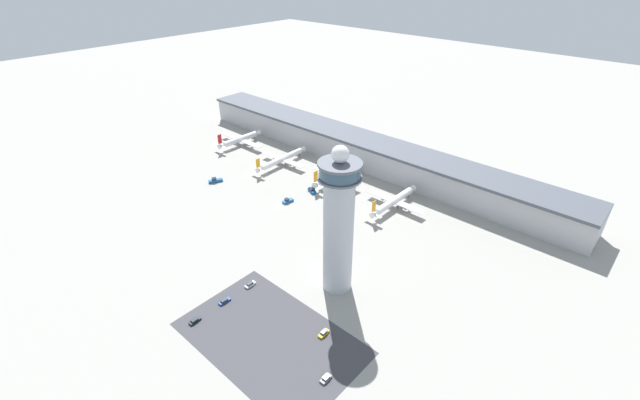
{
  "coord_description": "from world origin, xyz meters",
  "views": [
    {
      "loc": [
        144.01,
        -131.01,
        116.84
      ],
      "look_at": [
        18.53,
        9.05,
        6.58
      ],
      "focal_mm": 24.0,
      "sensor_mm": 36.0,
      "label": 1
    }
  ],
  "objects_px": {
    "airplane_gate_bravo": "(282,159)",
    "car_white_wagon": "(225,301)",
    "service_truck_baggage": "(288,201)",
    "airplane_gate_charlie": "(335,176)",
    "car_navy_sedan": "(324,333)",
    "car_red_hatchback": "(250,284)",
    "control_tower": "(338,223)",
    "service_truck_fuel": "(312,190)",
    "car_grey_coupe": "(195,321)",
    "car_maroon_suv": "(326,379)",
    "service_truck_catering": "(215,181)",
    "airplane_gate_alpha": "(240,139)",
    "airplane_gate_delta": "(394,201)"
  },
  "relations": [
    {
      "from": "car_white_wagon",
      "to": "car_red_hatchback",
      "type": "bearing_deg",
      "value": 89.54
    },
    {
      "from": "car_grey_coupe",
      "to": "car_navy_sedan",
      "type": "height_order",
      "value": "car_navy_sedan"
    },
    {
      "from": "airplane_gate_charlie",
      "to": "car_red_hatchback",
      "type": "xyz_separation_m",
      "value": [
        31.5,
        -90.69,
        -3.45
      ]
    },
    {
      "from": "airplane_gate_delta",
      "to": "service_truck_fuel",
      "type": "bearing_deg",
      "value": -159.72
    },
    {
      "from": "airplane_gate_charlie",
      "to": "car_navy_sedan",
      "type": "xyz_separation_m",
      "value": [
        70.31,
        -89.92,
        -3.46
      ]
    },
    {
      "from": "control_tower",
      "to": "service_truck_fuel",
      "type": "distance_m",
      "value": 83.14
    },
    {
      "from": "control_tower",
      "to": "airplane_gate_delta",
      "type": "bearing_deg",
      "value": 104.08
    },
    {
      "from": "car_grey_coupe",
      "to": "car_navy_sedan",
      "type": "xyz_separation_m",
      "value": [
        38.78,
        26.8,
        0.07
      ]
    },
    {
      "from": "airplane_gate_charlie",
      "to": "car_red_hatchback",
      "type": "bearing_deg",
      "value": -70.85
    },
    {
      "from": "car_red_hatchback",
      "to": "car_white_wagon",
      "type": "relative_size",
      "value": 0.99
    },
    {
      "from": "airplane_gate_charlie",
      "to": "service_truck_catering",
      "type": "bearing_deg",
      "value": -138.48
    },
    {
      "from": "airplane_gate_bravo",
      "to": "service_truck_fuel",
      "type": "height_order",
      "value": "airplane_gate_bravo"
    },
    {
      "from": "service_truck_catering",
      "to": "car_maroon_suv",
      "type": "relative_size",
      "value": 2.0
    },
    {
      "from": "service_truck_fuel",
      "to": "service_truck_baggage",
      "type": "relative_size",
      "value": 1.13
    },
    {
      "from": "car_red_hatchback",
      "to": "car_maroon_suv",
      "type": "bearing_deg",
      "value": -13.68
    },
    {
      "from": "service_truck_catering",
      "to": "airplane_gate_bravo",
      "type": "bearing_deg",
      "value": 73.86
    },
    {
      "from": "airplane_gate_bravo",
      "to": "airplane_gate_charlie",
      "type": "relative_size",
      "value": 1.24
    },
    {
      "from": "airplane_gate_bravo",
      "to": "airplane_gate_delta",
      "type": "distance_m",
      "value": 81.11
    },
    {
      "from": "service_truck_baggage",
      "to": "car_navy_sedan",
      "type": "height_order",
      "value": "service_truck_baggage"
    },
    {
      "from": "airplane_gate_bravo",
      "to": "service_truck_catering",
      "type": "xyz_separation_m",
      "value": [
        -12.13,
        -41.9,
        -2.88
      ]
    },
    {
      "from": "control_tower",
      "to": "car_navy_sedan",
      "type": "relative_size",
      "value": 13.1
    },
    {
      "from": "car_red_hatchback",
      "to": "car_navy_sedan",
      "type": "bearing_deg",
      "value": 1.13
    },
    {
      "from": "service_truck_baggage",
      "to": "car_maroon_suv",
      "type": "relative_size",
      "value": 1.54
    },
    {
      "from": "airplane_gate_delta",
      "to": "car_grey_coupe",
      "type": "distance_m",
      "value": 115.79
    },
    {
      "from": "airplane_gate_alpha",
      "to": "airplane_gate_delta",
      "type": "bearing_deg",
      "value": 0.06
    },
    {
      "from": "airplane_gate_alpha",
      "to": "service_truck_baggage",
      "type": "xyz_separation_m",
      "value": [
        80.16,
        -32.91,
        -3.31
      ]
    },
    {
      "from": "control_tower",
      "to": "service_truck_fuel",
      "type": "xyz_separation_m",
      "value": [
        -59.79,
        49.95,
        -29.02
      ]
    },
    {
      "from": "service_truck_baggage",
      "to": "car_maroon_suv",
      "type": "xyz_separation_m",
      "value": [
        87.27,
        -68.79,
        -0.33
      ]
    },
    {
      "from": "airplane_gate_charlie",
      "to": "service_truck_baggage",
      "type": "relative_size",
      "value": 5.34
    },
    {
      "from": "car_maroon_suv",
      "to": "car_navy_sedan",
      "type": "xyz_separation_m",
      "value": [
        -12.62,
        13.28,
        0.06
      ]
    },
    {
      "from": "airplane_gate_delta",
      "to": "airplane_gate_bravo",
      "type": "bearing_deg",
      "value": -177.88
    },
    {
      "from": "car_maroon_suv",
      "to": "service_truck_baggage",
      "type": "bearing_deg",
      "value": 141.75
    },
    {
      "from": "airplane_gate_charlie",
      "to": "service_truck_catering",
      "type": "height_order",
      "value": "airplane_gate_charlie"
    },
    {
      "from": "airplane_gate_charlie",
      "to": "car_red_hatchback",
      "type": "height_order",
      "value": "airplane_gate_charlie"
    },
    {
      "from": "control_tower",
      "to": "airplane_gate_alpha",
      "type": "distance_m",
      "value": 158.56
    },
    {
      "from": "airplane_gate_bravo",
      "to": "car_white_wagon",
      "type": "height_order",
      "value": "airplane_gate_bravo"
    },
    {
      "from": "airplane_gate_bravo",
      "to": "airplane_gate_charlie",
      "type": "height_order",
      "value": "airplane_gate_charlie"
    },
    {
      "from": "car_white_wagon",
      "to": "car_grey_coupe",
      "type": "xyz_separation_m",
      "value": [
        0.13,
        -13.38,
        -0.0
      ]
    },
    {
      "from": "airplane_gate_alpha",
      "to": "car_white_wagon",
      "type": "bearing_deg",
      "value": -41.31
    },
    {
      "from": "airplane_gate_bravo",
      "to": "service_truck_baggage",
      "type": "relative_size",
      "value": 6.65
    },
    {
      "from": "airplane_gate_alpha",
      "to": "car_grey_coupe",
      "type": "xyz_separation_m",
      "value": [
        116.03,
        -115.22,
        -3.64
      ]
    },
    {
      "from": "airplane_gate_charlie",
      "to": "car_white_wagon",
      "type": "xyz_separation_m",
      "value": [
        31.4,
        -103.34,
        -3.52
      ]
    },
    {
      "from": "airplane_gate_alpha",
      "to": "car_red_hatchback",
      "type": "distance_m",
      "value": 146.36
    },
    {
      "from": "service_truck_fuel",
      "to": "car_maroon_suv",
      "type": "height_order",
      "value": "service_truck_fuel"
    },
    {
      "from": "car_maroon_suv",
      "to": "car_grey_coupe",
      "type": "relative_size",
      "value": 0.92
    },
    {
      "from": "car_maroon_suv",
      "to": "car_red_hatchback",
      "type": "relative_size",
      "value": 0.86
    },
    {
      "from": "car_maroon_suv",
      "to": "control_tower",
      "type": "bearing_deg",
      "value": 125.36
    },
    {
      "from": "airplane_gate_bravo",
      "to": "car_navy_sedan",
      "type": "bearing_deg",
      "value": -37.76
    },
    {
      "from": "service_truck_catering",
      "to": "service_truck_fuel",
      "type": "distance_m",
      "value": 57.69
    },
    {
      "from": "airplane_gate_bravo",
      "to": "service_truck_catering",
      "type": "relative_size",
      "value": 5.13
    }
  ]
}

